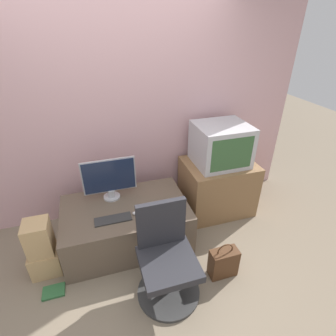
# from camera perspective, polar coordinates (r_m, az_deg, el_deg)

# --- Properties ---
(ground_plane) EXTENTS (12.00, 12.00, 0.00)m
(ground_plane) POSITION_cam_1_polar(r_m,az_deg,el_deg) (2.67, -4.08, -25.01)
(ground_plane) COLOR #7F705B
(wall_back) EXTENTS (4.40, 0.05, 2.60)m
(wall_back) POSITION_cam_1_polar(r_m,az_deg,el_deg) (2.98, -11.19, 12.25)
(wall_back) COLOR #CC9EA3
(wall_back) RESTS_ON ground_plane
(desk) EXTENTS (1.30, 0.81, 0.47)m
(desk) POSITION_cam_1_polar(r_m,az_deg,el_deg) (2.94, -9.02, -11.92)
(desk) COLOR brown
(desk) RESTS_ON ground_plane
(side_stand) EXTENTS (0.83, 0.63, 0.67)m
(side_stand) POSITION_cam_1_polar(r_m,az_deg,el_deg) (3.36, 10.63, -3.93)
(side_stand) COLOR olive
(side_stand) RESTS_ON ground_plane
(main_monitor) EXTENTS (0.56, 0.18, 0.46)m
(main_monitor) POSITION_cam_1_polar(r_m,az_deg,el_deg) (2.81, -12.61, -2.25)
(main_monitor) COLOR #B2B2B7
(main_monitor) RESTS_ON desk
(keyboard) EXTENTS (0.35, 0.13, 0.01)m
(keyboard) POSITION_cam_1_polar(r_m,az_deg,el_deg) (2.64, -11.87, -10.85)
(keyboard) COLOR #2D2D2D
(keyboard) RESTS_ON desk
(mouse) EXTENTS (0.06, 0.04, 0.03)m
(mouse) POSITION_cam_1_polar(r_m,az_deg,el_deg) (2.66, -7.09, -9.70)
(mouse) COLOR silver
(mouse) RESTS_ON desk
(crt_tv) EXTENTS (0.60, 0.53, 0.47)m
(crt_tv) POSITION_cam_1_polar(r_m,az_deg,el_deg) (3.08, 11.43, 5.03)
(crt_tv) COLOR #B7B7BC
(crt_tv) RESTS_ON side_stand
(office_chair) EXTENTS (0.56, 0.56, 0.88)m
(office_chair) POSITION_cam_1_polar(r_m,az_deg,el_deg) (2.40, -0.31, -19.56)
(office_chair) COLOR #333333
(office_chair) RESTS_ON ground_plane
(cardboard_box_lower) EXTENTS (0.28, 0.25, 0.26)m
(cardboard_box_lower) POSITION_cam_1_polar(r_m,az_deg,el_deg) (2.95, -24.98, -17.80)
(cardboard_box_lower) COLOR tan
(cardboard_box_lower) RESTS_ON ground_plane
(cardboard_box_upper) EXTENTS (0.22, 0.23, 0.34)m
(cardboard_box_upper) POSITION_cam_1_polar(r_m,az_deg,el_deg) (2.75, -26.35, -13.49)
(cardboard_box_upper) COLOR tan
(cardboard_box_upper) RESTS_ON cardboard_box_lower
(handbag) EXTENTS (0.27, 0.13, 0.39)m
(handbag) POSITION_cam_1_polar(r_m,az_deg,el_deg) (2.70, 11.97, -19.47)
(handbag) COLOR #4C2D19
(handbag) RESTS_ON ground_plane
(book) EXTENTS (0.19, 0.14, 0.02)m
(book) POSITION_cam_1_polar(r_m,az_deg,el_deg) (2.84, -23.61, -23.41)
(book) COLOR #2D6638
(book) RESTS_ON ground_plane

